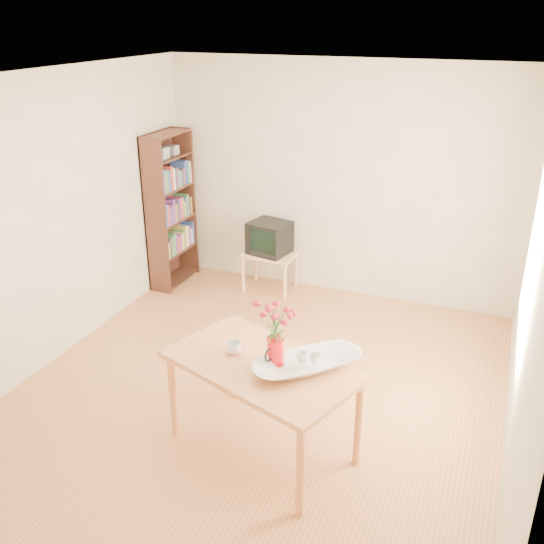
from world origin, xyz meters
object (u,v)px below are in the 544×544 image
at_px(bowl, 308,338).
at_px(pitcher, 276,352).
at_px(mug, 234,348).
at_px(television, 270,237).
at_px(table, 262,374).

bearing_deg(bowl, pitcher, -174.48).
bearing_deg(pitcher, bowl, 21.12).
height_order(mug, television, mug).
xyz_separation_m(table, pitcher, (0.09, 0.03, 0.18)).
distance_m(mug, bowl, 0.59).
height_order(pitcher, television, pitcher).
height_order(table, television, television).
bearing_deg(bowl, television, 117.09).
bearing_deg(bowl, table, -170.77).
relative_size(pitcher, television, 0.43).
distance_m(pitcher, bowl, 0.27).
xyz_separation_m(pitcher, television, (-1.11, 2.64, -0.20)).
bearing_deg(bowl, mug, -179.58).
distance_m(table, television, 2.86).
relative_size(bowl, television, 1.04).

